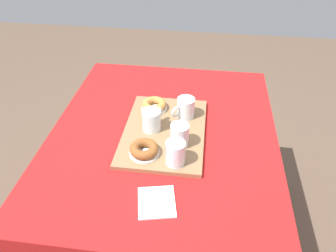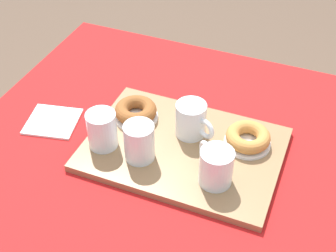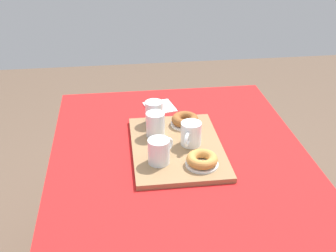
{
  "view_description": "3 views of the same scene",
  "coord_description": "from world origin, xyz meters",
  "px_view_note": "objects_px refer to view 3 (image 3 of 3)",
  "views": [
    {
      "loc": [
        -1.02,
        -0.15,
        1.62
      ],
      "look_at": [
        -0.01,
        -0.02,
        0.81
      ],
      "focal_mm": 33.98,
      "sensor_mm": 36.0,
      "label": 1
    },
    {
      "loc": [
        0.27,
        -0.79,
        1.58
      ],
      "look_at": [
        -0.06,
        0.01,
        0.82
      ],
      "focal_mm": 50.5,
      "sensor_mm": 36.0,
      "label": 2
    },
    {
      "loc": [
        1.35,
        -0.21,
        1.62
      ],
      "look_at": [
        -0.07,
        -0.03,
        0.84
      ],
      "focal_mm": 46.0,
      "sensor_mm": 36.0,
      "label": 3
    }
  ],
  "objects_px": {
    "sugar_donut_right": "(185,119)",
    "paper_napkin": "(160,107)",
    "tea_mug_right": "(191,134)",
    "sugar_donut_left": "(202,159)",
    "donut_plate_left": "(202,164)",
    "water_glass_near": "(155,126)",
    "dining_table": "(178,177)",
    "serving_tray": "(177,147)",
    "water_glass_far": "(154,114)",
    "tea_mug_left": "(159,152)",
    "donut_plate_right": "(185,124)"
  },
  "relations": [
    {
      "from": "tea_mug_right",
      "to": "donut_plate_left",
      "type": "xyz_separation_m",
      "value": [
        0.14,
        0.01,
        -0.04
      ]
    },
    {
      "from": "donut_plate_right",
      "to": "paper_napkin",
      "type": "xyz_separation_m",
      "value": [
        -0.21,
        -0.08,
        -0.02
      ]
    },
    {
      "from": "tea_mug_left",
      "to": "paper_napkin",
      "type": "distance_m",
      "value": 0.47
    },
    {
      "from": "tea_mug_left",
      "to": "water_glass_near",
      "type": "bearing_deg",
      "value": 178.14
    },
    {
      "from": "water_glass_near",
      "to": "donut_plate_right",
      "type": "relative_size",
      "value": 0.83
    },
    {
      "from": "sugar_donut_right",
      "to": "paper_napkin",
      "type": "height_order",
      "value": "sugar_donut_right"
    },
    {
      "from": "serving_tray",
      "to": "donut_plate_left",
      "type": "bearing_deg",
      "value": 25.1
    },
    {
      "from": "water_glass_near",
      "to": "water_glass_far",
      "type": "bearing_deg",
      "value": 177.12
    },
    {
      "from": "paper_napkin",
      "to": "sugar_donut_left",
      "type": "bearing_deg",
      "value": 10.26
    },
    {
      "from": "water_glass_far",
      "to": "donut_plate_left",
      "type": "relative_size",
      "value": 0.83
    },
    {
      "from": "water_glass_far",
      "to": "paper_napkin",
      "type": "bearing_deg",
      "value": 166.67
    },
    {
      "from": "tea_mug_right",
      "to": "water_glass_near",
      "type": "height_order",
      "value": "water_glass_near"
    },
    {
      "from": "serving_tray",
      "to": "tea_mug_right",
      "type": "distance_m",
      "value": 0.07
    },
    {
      "from": "tea_mug_right",
      "to": "sugar_donut_left",
      "type": "distance_m",
      "value": 0.14
    },
    {
      "from": "tea_mug_right",
      "to": "sugar_donut_left",
      "type": "relative_size",
      "value": 1.02
    },
    {
      "from": "donut_plate_left",
      "to": "water_glass_near",
      "type": "bearing_deg",
      "value": -148.65
    },
    {
      "from": "dining_table",
      "to": "water_glass_far",
      "type": "distance_m",
      "value": 0.27
    },
    {
      "from": "tea_mug_right",
      "to": "sugar_donut_left",
      "type": "xyz_separation_m",
      "value": [
        0.14,
        0.01,
        -0.02
      ]
    },
    {
      "from": "sugar_donut_right",
      "to": "sugar_donut_left",
      "type": "bearing_deg",
      "value": 2.14
    },
    {
      "from": "sugar_donut_left",
      "to": "donut_plate_right",
      "type": "bearing_deg",
      "value": -177.86
    },
    {
      "from": "paper_napkin",
      "to": "water_glass_far",
      "type": "bearing_deg",
      "value": -13.33
    },
    {
      "from": "water_glass_near",
      "to": "dining_table",
      "type": "bearing_deg",
      "value": 39.58
    },
    {
      "from": "tea_mug_right",
      "to": "water_glass_near",
      "type": "xyz_separation_m",
      "value": [
        -0.08,
        -0.12,
        0.0
      ]
    },
    {
      "from": "paper_napkin",
      "to": "donut_plate_left",
      "type": "bearing_deg",
      "value": 10.26
    },
    {
      "from": "serving_tray",
      "to": "tea_mug_right",
      "type": "xyz_separation_m",
      "value": [
        0.0,
        0.05,
        0.05
      ]
    },
    {
      "from": "sugar_donut_right",
      "to": "donut_plate_right",
      "type": "bearing_deg",
      "value": 0.0
    },
    {
      "from": "tea_mug_right",
      "to": "paper_napkin",
      "type": "distance_m",
      "value": 0.37
    },
    {
      "from": "tea_mug_left",
      "to": "water_glass_near",
      "type": "distance_m",
      "value": 0.19
    },
    {
      "from": "tea_mug_right",
      "to": "water_glass_near",
      "type": "relative_size",
      "value": 1.16
    },
    {
      "from": "sugar_donut_left",
      "to": "tea_mug_right",
      "type": "bearing_deg",
      "value": -174.2
    },
    {
      "from": "serving_tray",
      "to": "donut_plate_right",
      "type": "bearing_deg",
      "value": 160.08
    },
    {
      "from": "donut_plate_right",
      "to": "paper_napkin",
      "type": "distance_m",
      "value": 0.22
    },
    {
      "from": "dining_table",
      "to": "tea_mug_left",
      "type": "distance_m",
      "value": 0.22
    },
    {
      "from": "serving_tray",
      "to": "tea_mug_right",
      "type": "height_order",
      "value": "tea_mug_right"
    },
    {
      "from": "water_glass_far",
      "to": "donut_plate_right",
      "type": "relative_size",
      "value": 0.83
    },
    {
      "from": "tea_mug_left",
      "to": "serving_tray",
      "type": "bearing_deg",
      "value": 143.42
    },
    {
      "from": "dining_table",
      "to": "paper_napkin",
      "type": "relative_size",
      "value": 8.64
    },
    {
      "from": "donut_plate_right",
      "to": "dining_table",
      "type": "bearing_deg",
      "value": -17.01
    },
    {
      "from": "sugar_donut_left",
      "to": "paper_napkin",
      "type": "xyz_separation_m",
      "value": [
        -0.5,
        -0.09,
        -0.04
      ]
    },
    {
      "from": "tea_mug_right",
      "to": "tea_mug_left",
      "type": "bearing_deg",
      "value": -51.26
    },
    {
      "from": "dining_table",
      "to": "paper_napkin",
      "type": "bearing_deg",
      "value": -175.33
    },
    {
      "from": "serving_tray",
      "to": "water_glass_far",
      "type": "xyz_separation_m",
      "value": [
        -0.18,
        -0.07,
        0.05
      ]
    },
    {
      "from": "sugar_donut_left",
      "to": "sugar_donut_right",
      "type": "height_order",
      "value": "sugar_donut_right"
    },
    {
      "from": "serving_tray",
      "to": "paper_napkin",
      "type": "xyz_separation_m",
      "value": [
        -0.36,
        -0.02,
        -0.01
      ]
    },
    {
      "from": "donut_plate_right",
      "to": "tea_mug_right",
      "type": "bearing_deg",
      "value": -1.26
    },
    {
      "from": "paper_napkin",
      "to": "donut_plate_right",
      "type": "bearing_deg",
      "value": 21.08
    },
    {
      "from": "tea_mug_left",
      "to": "paper_napkin",
      "type": "bearing_deg",
      "value": 173.5
    },
    {
      "from": "serving_tray",
      "to": "tea_mug_left",
      "type": "height_order",
      "value": "tea_mug_left"
    },
    {
      "from": "sugar_donut_left",
      "to": "donut_plate_right",
      "type": "relative_size",
      "value": 0.95
    },
    {
      "from": "serving_tray",
      "to": "water_glass_near",
      "type": "xyz_separation_m",
      "value": [
        -0.08,
        -0.07,
        0.05
      ]
    }
  ]
}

